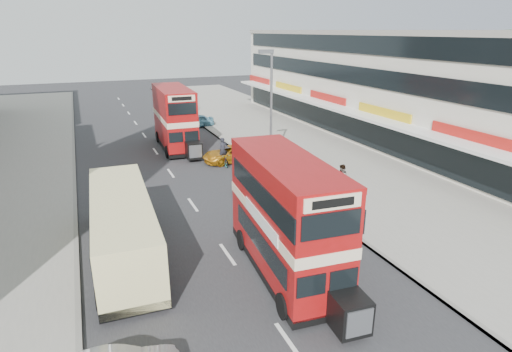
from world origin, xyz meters
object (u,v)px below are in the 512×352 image
bus_main (286,217)px  cyclist (223,156)px  pedestrian_near (341,178)px  car_right_b (231,154)px  bus_second (175,118)px  coach (123,225)px  street_lamp (270,102)px  car_right_a (272,181)px  car_right_c (195,121)px

bus_main → cyclist: bearing=-94.1°
pedestrian_near → cyclist: size_ratio=0.84×
car_right_b → cyclist: cyclist is taller
bus_second → coach: 17.91m
coach → car_right_b: bearing=54.1°
bus_main → bus_second: size_ratio=0.98×
car_right_b → pedestrian_near: 9.60m
street_lamp → pedestrian_near: size_ratio=4.71×
pedestrian_near → coach: bearing=-25.2°
coach → bus_main: bearing=-31.5°
bus_main → car_right_b: bearing=-96.9°
street_lamp → car_right_a: (-1.52, -3.66, -4.14)m
car_right_c → bus_main: bearing=-8.1°
car_right_b → street_lamp: bearing=24.9°
bus_main → car_right_c: bus_main is taller
car_right_b → pedestrian_near: bearing=18.0°
coach → cyclist: coach is taller
bus_main → pedestrian_near: bus_main is taller
car_right_a → pedestrian_near: (3.56, -2.14, 0.36)m
car_right_c → street_lamp: bearing=3.8°
car_right_c → car_right_a: bearing=-1.6°
street_lamp → bus_second: 9.94m
bus_main → cyclist: 14.74m
coach → car_right_b: coach is taller
car_right_b → car_right_c: 12.51m
pedestrian_near → cyclist: bearing=-96.6°
bus_second → cyclist: bearing=110.6°
coach → cyclist: 13.34m
bus_main → car_right_b: bus_main is taller
car_right_c → cyclist: 13.34m
street_lamp → car_right_b: (-1.75, 3.02, -4.19)m
bus_second → cyclist: size_ratio=4.25×
car_right_c → pedestrian_near: size_ratio=2.14×
bus_main → coach: bus_main is taller
street_lamp → bus_main: size_ratio=0.95×
bus_main → car_right_a: bus_main is taller
car_right_b → cyclist: 1.17m
pedestrian_near → bus_second: bearing=-101.5°
car_right_b → car_right_c: bearing=172.2°
bus_main → street_lamp: bearing=-107.0°
coach → car_right_a: bearing=29.4°
street_lamp → car_right_c: 16.11m
car_right_c → car_right_b: bearing=-3.2°
bus_second → pedestrian_near: (6.73, -14.26, -1.51)m
bus_second → pedestrian_near: bearing=117.6°
pedestrian_near → cyclist: 9.30m
bus_main → car_right_b: (3.08, 15.24, -1.85)m
bus_main → cyclist: (2.20, 14.47, -1.74)m
car_right_c → bus_second: bearing=-27.0°
pedestrian_near → bus_main: bearing=6.4°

